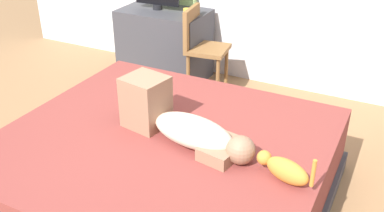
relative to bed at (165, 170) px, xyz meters
The scene contains 6 objects.
bed is the anchor object (origin of this frame).
person_lying 0.39m from the bed, 18.99° to the left, with size 0.94×0.40×0.34m.
cat 0.87m from the bed, ahead, with size 0.35×0.19×0.21m.
desk 2.09m from the bed, 120.10° to the left, with size 0.90×0.56×0.74m.
cup 1.90m from the bed, 113.00° to the left, with size 0.07×0.07×0.09m, color gold.
chair_by_desk 1.76m from the bed, 108.18° to the left, with size 0.43×0.43×0.86m.
Camera 1 is at (1.21, -1.88, 2.00)m, focal length 41.34 mm.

